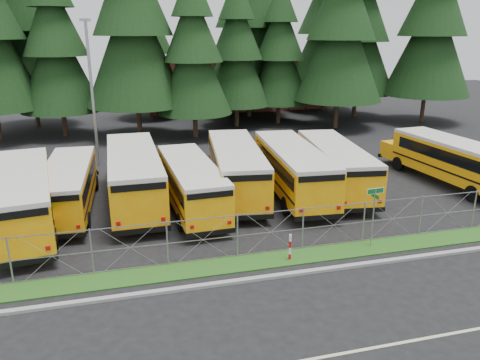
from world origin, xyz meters
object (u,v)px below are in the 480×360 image
object	(u,v)px
bus_east	(450,162)
striped_bollard	(290,248)
bus_0	(23,199)
street_sign	(374,205)
bus_5	(291,170)
bus_1	(70,187)
bus_6	(333,167)
bus_2	(134,177)
bus_3	(190,185)
light_standard	(92,89)
bus_4	(235,170)

from	to	relation	value
bus_east	striped_bollard	bearing A→B (deg)	-156.57
bus_0	street_sign	xyz separation A→B (m)	(15.55, -6.34, 0.54)
bus_5	street_sign	bearing A→B (deg)	-77.98
bus_1	striped_bollard	bearing A→B (deg)	-39.87
bus_5	bus_6	bearing A→B (deg)	8.18
bus_5	bus_2	bearing A→B (deg)	179.65
bus_0	bus_east	world-z (taller)	bus_0
bus_east	striped_bollard	world-z (taller)	bus_east
bus_3	street_sign	distance (m)	9.99
bus_1	striped_bollard	size ratio (longest dim) A/B	8.38
bus_6	street_sign	world-z (taller)	bus_6
bus_0	bus_2	distance (m)	5.84
bus_0	bus_6	world-z (taller)	bus_0
bus_2	street_sign	bearing A→B (deg)	-40.60
bus_east	bus_5	bearing A→B (deg)	171.02
striped_bollard	bus_1	bearing A→B (deg)	138.12
bus_5	bus_east	xyz separation A→B (m)	(10.47, -0.73, -0.06)
bus_1	bus_3	size ratio (longest dim) A/B	0.98
street_sign	bus_3	bearing A→B (deg)	136.14
bus_6	street_sign	xyz separation A→B (m)	(-1.80, -7.88, 0.61)
bus_1	light_standard	world-z (taller)	light_standard
bus_0	light_standard	size ratio (longest dim) A/B	1.12
bus_6	bus_0	bearing A→B (deg)	-166.94
bus_east	light_standard	size ratio (longest dim) A/B	1.07
street_sign	bus_2	bearing A→B (deg)	140.01
bus_3	bus_5	world-z (taller)	bus_5
bus_4	light_standard	bearing A→B (deg)	141.29
bus_2	bus_1	bearing A→B (deg)	-175.40
bus_5	bus_1	bearing A→B (deg)	-177.60
bus_0	bus_2	world-z (taller)	bus_2
bus_3	bus_4	xyz separation A→B (m)	(2.99, 1.70, 0.15)
street_sign	striped_bollard	bearing A→B (deg)	-175.27
light_standard	bus_4	bearing A→B (deg)	-46.05
bus_3	bus_east	xyz separation A→B (m)	(16.65, 0.07, 0.08)
bus_0	bus_5	size ratio (longest dim) A/B	1.01
bus_1	light_standard	distance (m)	9.89
striped_bollard	bus_5	bearing A→B (deg)	69.29
bus_3	bus_2	bearing A→B (deg)	149.09
street_sign	light_standard	world-z (taller)	light_standard
bus_0	bus_east	bearing A→B (deg)	-6.49
light_standard	bus_5	bearing A→B (deg)	-39.52
bus_1	bus_east	size ratio (longest dim) A/B	0.92
bus_4	striped_bollard	size ratio (longest dim) A/B	9.50
bus_5	bus_6	xyz separation A→B (m)	(2.81, 0.18, -0.05)
bus_0	bus_5	xyz separation A→B (m)	(14.53, 1.36, -0.01)
bus_4	street_sign	xyz separation A→B (m)	(4.20, -8.60, 0.54)
bus_0	bus_5	bearing A→B (deg)	-2.57
bus_1	bus_3	bearing A→B (deg)	-9.27
bus_3	bus_0	bearing A→B (deg)	-178.73
bus_0	bus_2	size ratio (longest dim) A/B	0.97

